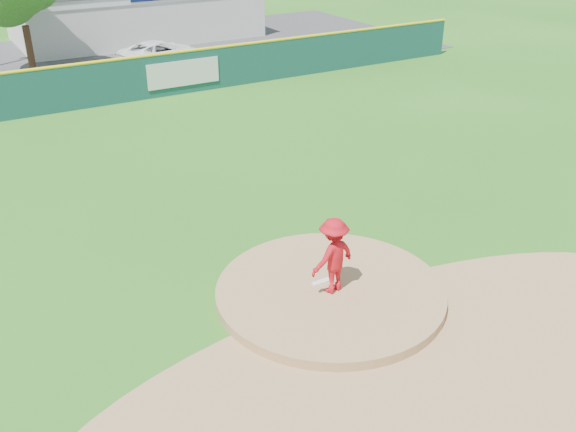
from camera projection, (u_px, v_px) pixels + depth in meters
ground at (330, 296)px, 15.46m from camera, size 120.00×120.00×0.00m
pitchers_mound at (330, 296)px, 15.46m from camera, size 5.50×5.50×0.50m
pitching_rubber at (323, 281)px, 15.57m from camera, size 0.60×0.15×0.04m
infield_dirt_arc at (411, 367)px, 13.15m from camera, size 15.40×15.40×0.01m
parking_lot at (64, 64)px, 36.20m from camera, size 44.00×16.00×0.02m
pitcher at (333, 256)px, 14.83m from camera, size 1.33×0.91×1.89m
van at (160, 53)px, 35.68m from camera, size 5.14×3.23×1.33m
pool_building_grp at (135, 11)px, 42.00m from camera, size 15.20×8.20×3.31m
fence_banners at (4, 98)px, 26.78m from camera, size 19.65×0.04×1.20m
outfield_fence at (108, 81)px, 28.80m from camera, size 40.00×0.14×2.07m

